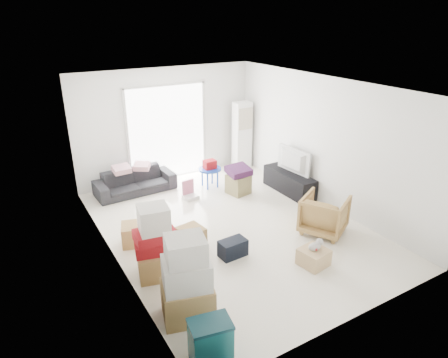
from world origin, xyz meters
TOP-DOWN VIEW (x-y plane):
  - room_shell at (0.00, 0.00)m, footprint 4.98×6.48m
  - sliding_door at (0.00, 2.98)m, footprint 2.10×0.04m
  - ac_tower at (1.95, 2.65)m, footprint 0.45×0.30m
  - tv_console at (2.00, 0.71)m, footprint 0.43×1.43m
  - television at (2.00, 0.71)m, footprint 0.64×1.02m
  - sofa at (-1.06, 2.50)m, footprint 1.83×0.60m
  - pillow_left at (-1.33, 2.51)m, footprint 0.39×0.31m
  - pillow_right at (-0.88, 2.48)m, footprint 0.48×0.46m
  - armchair at (1.40, -1.05)m, footprint 1.01×1.03m
  - storage_bins at (-1.90, -2.64)m, footprint 0.55×0.43m
  - box_stack_a at (-1.80, -1.81)m, footprint 0.79×0.72m
  - box_stack_b at (-1.80, -0.70)m, footprint 0.72×0.71m
  - box_stack_c at (-1.77, 0.34)m, footprint 0.63×0.57m
  - loose_box at (-0.97, -0.22)m, footprint 0.47×0.47m
  - duffel_bag at (-0.50, -0.88)m, footprint 0.48×0.30m
  - ottoman at (0.95, 1.25)m, footprint 0.52×0.52m
  - blanket at (0.95, 1.25)m, footprint 0.52×0.52m
  - kids_table at (0.57, 1.90)m, footprint 0.54×0.54m
  - toy_walker at (-0.13, 1.57)m, footprint 0.34×0.31m
  - wood_crate at (0.50, -1.77)m, footprint 0.48×0.48m
  - plush_bunny at (0.53, -1.76)m, footprint 0.31×0.18m

SIDE VIEW (x-z plane):
  - toy_walker at x=-0.13m, z-range -0.09..0.32m
  - wood_crate at x=0.50m, z-range 0.00..0.28m
  - duffel_bag at x=-0.50m, z-range 0.00..0.30m
  - loose_box at x=-0.97m, z-range 0.00..0.35m
  - box_stack_c at x=-1.77m, z-range 0.00..0.38m
  - ottoman at x=0.95m, z-range 0.00..0.44m
  - tv_console at x=2.00m, z-range 0.00..0.48m
  - storage_bins at x=-1.90m, z-range 0.00..0.57m
  - plush_bunny at x=0.53m, z-range 0.27..0.43m
  - sofa at x=-1.06m, z-range 0.00..0.71m
  - armchair at x=1.40m, z-range 0.00..0.80m
  - kids_table at x=0.57m, z-range 0.14..0.81m
  - blanket at x=0.95m, z-range 0.44..0.58m
  - box_stack_b at x=-1.80m, z-range -0.08..1.11m
  - television at x=2.00m, z-range 0.48..0.61m
  - box_stack_a at x=-1.80m, z-range -0.06..1.16m
  - pillow_left at x=-1.33m, z-range 0.71..0.82m
  - pillow_right at x=-0.88m, z-range 0.71..0.84m
  - ac_tower at x=1.95m, z-range 0.00..1.75m
  - sliding_door at x=0.00m, z-range 0.08..2.41m
  - room_shell at x=0.00m, z-range -0.24..2.94m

